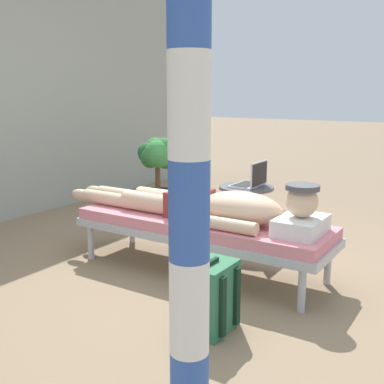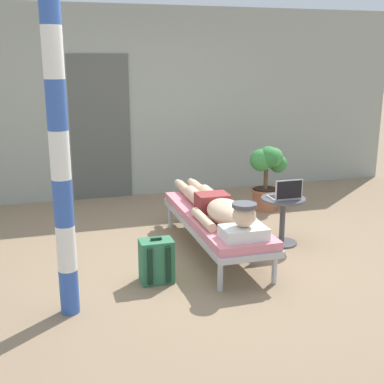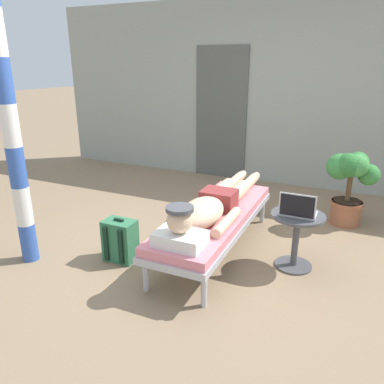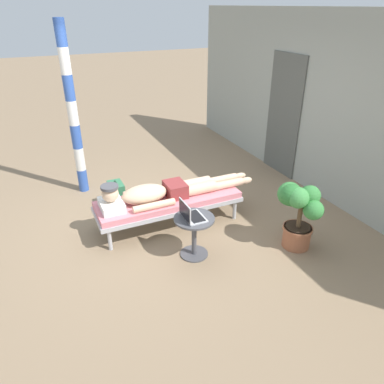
{
  "view_description": "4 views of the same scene",
  "coord_description": "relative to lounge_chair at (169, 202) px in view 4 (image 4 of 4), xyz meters",
  "views": [
    {
      "loc": [
        -2.79,
        -1.71,
        1.33
      ],
      "look_at": [
        0.32,
        0.3,
        0.55
      ],
      "focal_mm": 44.54,
      "sensor_mm": 36.0,
      "label": 1
    },
    {
      "loc": [
        -1.52,
        -4.58,
        1.98
      ],
      "look_at": [
        -0.1,
        0.17,
        0.65
      ],
      "focal_mm": 46.76,
      "sensor_mm": 36.0,
      "label": 2
    },
    {
      "loc": [
        1.32,
        -3.08,
        1.8
      ],
      "look_at": [
        -0.11,
        0.07,
        0.6
      ],
      "focal_mm": 35.0,
      "sensor_mm": 36.0,
      "label": 3
    },
    {
      "loc": [
        4.18,
        -1.42,
        2.73
      ],
      "look_at": [
        0.32,
        0.35,
        0.53
      ],
      "focal_mm": 34.03,
      "sensor_mm": 36.0,
      "label": 4
    }
  ],
  "objects": [
    {
      "name": "laptop",
      "position": [
        0.78,
        -0.04,
        0.24
      ],
      "size": [
        0.31,
        0.24,
        0.23
      ],
      "color": "silver",
      "rests_on": "side_table"
    },
    {
      "name": "porch_post",
      "position": [
        -1.54,
        -0.9,
        0.94
      ],
      "size": [
        0.15,
        0.15,
        2.57
      ],
      "color": "#3359B2",
      "rests_on": "ground"
    },
    {
      "name": "house_wall_back",
      "position": [
        -0.0,
        2.58,
        1.0
      ],
      "size": [
        7.6,
        0.2,
        2.7
      ],
      "primitive_type": "cube",
      "color": "#999E93",
      "rests_on": "ground"
    },
    {
      "name": "backpack",
      "position": [
        -0.75,
        -0.54,
        -0.15
      ],
      "size": [
        0.3,
        0.26,
        0.42
      ],
      "color": "#33724C",
      "rests_on": "ground"
    },
    {
      "name": "house_door_panel",
      "position": [
        -0.87,
        2.47,
        0.67
      ],
      "size": [
        0.84,
        0.03,
        2.04
      ],
      "primitive_type": "cube",
      "color": "#545651",
      "rests_on": "ground"
    },
    {
      "name": "side_table",
      "position": [
        0.78,
        0.01,
        0.01
      ],
      "size": [
        0.48,
        0.48,
        0.52
      ],
      "color": "#4C4C51",
      "rests_on": "ground"
    },
    {
      "name": "potted_plant",
      "position": [
        1.15,
        1.23,
        0.21
      ],
      "size": [
        0.57,
        0.49,
        0.87
      ],
      "color": "#9E5B3D",
      "rests_on": "ground"
    },
    {
      "name": "ground_plane",
      "position": [
        -0.13,
        -0.09,
        -0.35
      ],
      "size": [
        40.0,
        40.0,
        0.0
      ],
      "primitive_type": "plane",
      "color": "#8C7256"
    },
    {
      "name": "lounge_chair",
      "position": [
        0.0,
        0.0,
        0.0
      ],
      "size": [
        0.62,
        1.98,
        0.42
      ],
      "color": "#B7B7BC",
      "rests_on": "ground"
    },
    {
      "name": "person_reclining",
      "position": [
        0.0,
        -0.1,
        0.17
      ],
      "size": [
        0.53,
        2.17,
        0.33
      ],
      "color": "white",
      "rests_on": "lounge_chair"
    }
  ]
}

